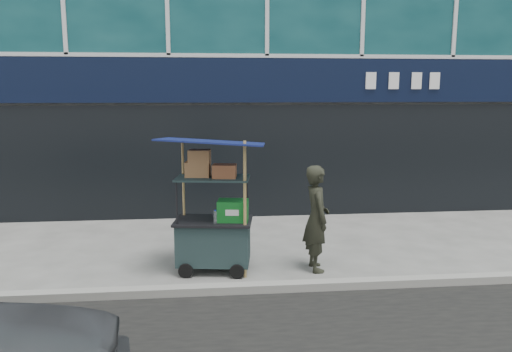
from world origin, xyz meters
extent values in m
plane|color=#5F5F5A|center=(0.00, 0.00, 0.00)|extent=(80.00, 80.00, 0.00)
cube|color=gray|center=(0.00, -0.20, 0.06)|extent=(80.00, 0.18, 0.12)
cube|color=black|center=(0.00, 3.86, 2.90)|extent=(15.68, 0.06, 0.90)
cube|color=black|center=(0.00, 3.90, 1.20)|extent=(15.68, 0.04, 2.40)
cube|color=#1A2B2C|center=(-1.19, 0.69, 0.45)|extent=(1.15, 0.77, 0.63)
cylinder|color=black|center=(-1.61, 0.42, 0.11)|extent=(0.22, 0.07, 0.21)
cylinder|color=black|center=(-0.87, 0.31, 0.11)|extent=(0.22, 0.07, 0.21)
cube|color=black|center=(-1.19, 0.69, 0.78)|extent=(1.23, 0.85, 0.04)
cylinder|color=black|center=(-1.71, 0.50, 1.09)|extent=(0.03, 0.03, 0.67)
cylinder|color=black|center=(-0.74, 0.36, 1.09)|extent=(0.03, 0.03, 0.67)
cylinder|color=black|center=(-1.64, 1.03, 1.09)|extent=(0.03, 0.03, 0.67)
cylinder|color=black|center=(-0.67, 0.89, 1.09)|extent=(0.03, 0.03, 0.67)
cube|color=#1A2B2C|center=(-1.19, 0.69, 1.43)|extent=(1.15, 0.77, 0.03)
cylinder|color=olive|center=(-0.74, 0.36, 1.00)|extent=(0.05, 0.05, 2.01)
cylinder|color=olive|center=(-1.64, 1.03, 0.96)|extent=(0.04, 0.04, 1.92)
cube|color=#0F0E4F|center=(-1.19, 0.69, 1.97)|extent=(1.65, 1.28, 0.18)
cube|color=#0D5812|center=(-0.90, 0.61, 0.95)|extent=(0.49, 0.37, 0.31)
cylinder|color=silver|center=(-1.16, 0.51, 0.88)|extent=(0.07, 0.07, 0.18)
cylinder|color=#1938BE|center=(-1.16, 0.51, 0.98)|extent=(0.03, 0.03, 0.02)
cube|color=#905E3D|center=(-1.40, 0.77, 1.55)|extent=(0.39, 0.32, 0.22)
cube|color=brown|center=(-1.02, 0.62, 1.54)|extent=(0.37, 0.30, 0.20)
cube|color=#905E3D|center=(-1.38, 0.75, 1.76)|extent=(0.34, 0.27, 0.18)
imported|color=black|center=(0.36, 0.59, 0.81)|extent=(0.42, 0.61, 1.61)
camera|label=1|loc=(-1.28, -6.57, 2.72)|focal=35.00mm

